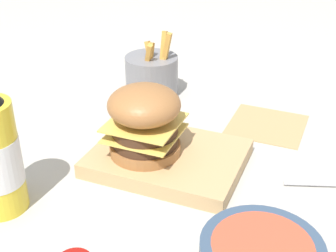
# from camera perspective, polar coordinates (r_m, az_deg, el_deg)

# --- Properties ---
(ground_plane) EXTENTS (6.00, 6.00, 0.00)m
(ground_plane) POSITION_cam_1_polar(r_m,az_deg,el_deg) (0.81, -2.22, -4.88)
(ground_plane) COLOR #B7B2A8
(serving_board) EXTENTS (0.25, 0.19, 0.03)m
(serving_board) POSITION_cam_1_polar(r_m,az_deg,el_deg) (0.80, -0.00, -3.94)
(serving_board) COLOR tan
(serving_board) RESTS_ON ground_plane
(burger) EXTENTS (0.12, 0.12, 0.12)m
(burger) POSITION_cam_1_polar(r_m,az_deg,el_deg) (0.77, -2.80, 0.79)
(burger) COLOR #9E6638
(burger) RESTS_ON serving_board
(fries_basket) EXTENTS (0.12, 0.12, 0.15)m
(fries_basket) POSITION_cam_1_polar(r_m,az_deg,el_deg) (1.05, -1.99, 6.20)
(fries_basket) COLOR slate
(fries_basket) RESTS_ON ground_plane
(parchment_square) EXTENTS (0.15, 0.15, 0.00)m
(parchment_square) POSITION_cam_1_polar(r_m,az_deg,el_deg) (0.95, 11.95, 0.15)
(parchment_square) COLOR tan
(parchment_square) RESTS_ON ground_plane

